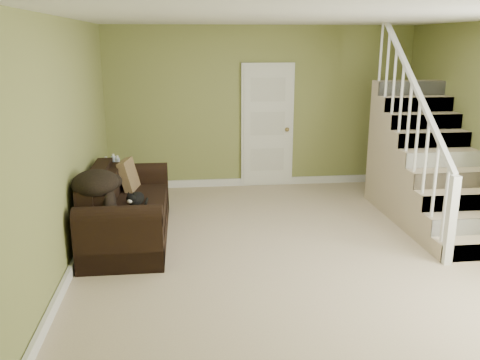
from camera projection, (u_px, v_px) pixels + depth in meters
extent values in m
cube|color=tan|center=(295.00, 248.00, 5.99)|extent=(5.00, 5.50, 0.01)
cube|color=white|center=(302.00, 17.00, 5.30)|extent=(5.00, 5.50, 0.01)
cube|color=olive|center=(261.00, 108.00, 8.28)|extent=(5.00, 0.04, 2.60)
cube|color=olive|center=(401.00, 226.00, 3.01)|extent=(5.00, 0.04, 2.60)
cube|color=olive|center=(67.00, 144.00, 5.38)|extent=(0.04, 5.50, 2.60)
cube|color=white|center=(261.00, 181.00, 8.58)|extent=(5.00, 0.04, 0.12)
cube|color=white|center=(80.00, 252.00, 5.71)|extent=(0.04, 5.50, 0.12)
cube|color=white|center=(267.00, 126.00, 8.33)|extent=(0.86, 0.05, 2.02)
cube|color=white|center=(267.00, 126.00, 8.32)|extent=(0.78, 0.04, 1.96)
sphere|color=olive|center=(287.00, 130.00, 8.32)|extent=(0.07, 0.07, 0.07)
cube|color=tan|center=(478.00, 248.00, 5.73)|extent=(1.00, 0.27, 0.20)
cylinder|color=white|center=(445.00, 203.00, 5.54)|extent=(0.04, 0.04, 0.90)
cube|color=tan|center=(466.00, 231.00, 5.96)|extent=(1.00, 0.27, 0.40)
cylinder|color=white|center=(435.00, 179.00, 5.74)|extent=(0.04, 0.04, 0.90)
cube|color=tan|center=(455.00, 215.00, 6.20)|extent=(1.00, 0.27, 0.60)
cylinder|color=white|center=(426.00, 156.00, 5.95)|extent=(0.04, 0.04, 0.90)
cube|color=tan|center=(445.00, 201.00, 6.43)|extent=(1.00, 0.27, 0.80)
cylinder|color=white|center=(417.00, 135.00, 6.15)|extent=(0.04, 0.04, 0.90)
cube|color=tan|center=(435.00, 187.00, 6.66)|extent=(1.00, 0.27, 1.00)
cylinder|color=white|center=(409.00, 116.00, 6.36)|extent=(0.04, 0.04, 0.90)
cube|color=tan|center=(427.00, 175.00, 6.89)|extent=(1.00, 0.27, 1.20)
cylinder|color=white|center=(401.00, 97.00, 6.56)|extent=(0.04, 0.04, 0.90)
cube|color=tan|center=(418.00, 163.00, 7.12)|extent=(1.00, 0.27, 1.40)
cylinder|color=white|center=(394.00, 80.00, 6.77)|extent=(0.04, 0.04, 0.90)
cube|color=tan|center=(411.00, 152.00, 7.36)|extent=(1.00, 0.27, 1.60)
cylinder|color=white|center=(388.00, 64.00, 6.98)|extent=(0.04, 0.04, 0.90)
cube|color=tan|center=(404.00, 142.00, 7.59)|extent=(1.00, 0.27, 1.80)
cylinder|color=white|center=(381.00, 49.00, 7.18)|extent=(0.04, 0.04, 0.90)
cube|color=white|center=(451.00, 221.00, 5.43)|extent=(0.09, 0.09, 1.00)
cube|color=white|center=(412.00, 79.00, 6.24)|extent=(0.06, 2.46, 1.84)
cube|color=black|center=(129.00, 228.00, 6.27)|extent=(0.91, 2.12, 0.24)
cube|color=black|center=(136.00, 211.00, 6.23)|extent=(0.69, 1.60, 0.21)
cube|color=black|center=(120.00, 244.00, 5.33)|extent=(0.91, 0.24, 0.60)
cube|color=black|center=(135.00, 193.00, 7.13)|extent=(0.91, 0.24, 0.60)
cylinder|color=black|center=(118.00, 217.00, 5.25)|extent=(0.91, 0.24, 0.24)
cylinder|color=black|center=(134.00, 172.00, 7.05)|extent=(0.91, 0.24, 0.24)
cube|color=black|center=(97.00, 197.00, 6.13)|extent=(0.19, 1.64, 0.61)
cube|color=black|center=(109.00, 191.00, 6.12)|extent=(0.13, 1.58, 0.34)
cube|color=black|center=(115.00, 192.00, 7.18)|extent=(0.62, 0.62, 0.59)
cylinder|color=silver|center=(106.00, 166.00, 7.01)|extent=(0.06, 0.06, 0.20)
cylinder|color=#2B58AA|center=(106.00, 166.00, 7.01)|extent=(0.07, 0.07, 0.05)
cylinder|color=white|center=(106.00, 158.00, 6.98)|extent=(0.03, 0.03, 0.03)
cylinder|color=silver|center=(118.00, 165.00, 7.06)|extent=(0.06, 0.06, 0.20)
cylinder|color=#2B58AA|center=(118.00, 165.00, 7.06)|extent=(0.07, 0.07, 0.05)
cylinder|color=white|center=(117.00, 157.00, 7.03)|extent=(0.03, 0.03, 0.03)
cylinder|color=silver|center=(114.00, 163.00, 7.17)|extent=(0.06, 0.06, 0.20)
cylinder|color=#2B58AA|center=(114.00, 163.00, 7.17)|extent=(0.07, 0.07, 0.05)
cylinder|color=white|center=(113.00, 155.00, 7.13)|extent=(0.03, 0.03, 0.03)
ellipsoid|color=black|center=(136.00, 199.00, 6.05)|extent=(0.25, 0.34, 0.17)
ellipsoid|color=white|center=(136.00, 203.00, 5.99)|extent=(0.13, 0.15, 0.08)
sphere|color=black|center=(135.00, 198.00, 5.89)|extent=(0.14, 0.14, 0.11)
ellipsoid|color=white|center=(135.00, 201.00, 5.85)|extent=(0.07, 0.06, 0.05)
cone|color=black|center=(132.00, 194.00, 5.88)|extent=(0.05, 0.05, 0.05)
cone|color=black|center=(137.00, 193.00, 5.88)|extent=(0.05, 0.05, 0.05)
cylinder|color=black|center=(144.00, 201.00, 6.19)|extent=(0.03, 0.23, 0.03)
ellipsoid|color=yellow|center=(133.00, 210.00, 5.84)|extent=(0.11, 0.19, 0.05)
cube|color=#46311C|center=(129.00, 175.00, 6.72)|extent=(0.27, 0.45, 0.43)
ellipsoid|color=black|center=(95.00, 183.00, 5.52)|extent=(0.60, 0.73, 0.27)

